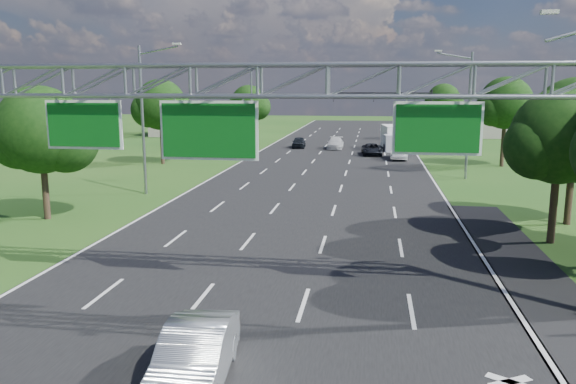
% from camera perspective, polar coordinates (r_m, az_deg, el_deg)
% --- Properties ---
extents(ground, '(220.00, 220.00, 0.00)m').
position_cam_1_polar(ground, '(37.34, 2.29, -0.67)').
color(ground, '#1D4B16').
rests_on(ground, ground).
extents(road, '(18.00, 180.00, 0.02)m').
position_cam_1_polar(road, '(37.34, 2.29, -0.67)').
color(road, black).
rests_on(road, ground).
extents(road_flare, '(3.00, 30.00, 0.02)m').
position_cam_1_polar(road_flare, '(22.55, 24.42, -9.25)').
color(road_flare, black).
rests_on(road_flare, ground).
extents(sign_gantry, '(23.50, 1.00, 9.56)m').
position_cam_1_polar(sign_gantry, '(18.76, -2.65, 9.37)').
color(sign_gantry, gray).
rests_on(sign_gantry, ground).
extents(traffic_signal, '(12.21, 0.24, 7.00)m').
position_cam_1_polar(traffic_signal, '(71.52, 11.49, 8.68)').
color(traffic_signal, black).
rests_on(traffic_signal, ground).
extents(streetlight_l_near, '(2.97, 0.22, 10.16)m').
position_cam_1_polar(streetlight_l_near, '(39.51, -14.33, 7.79)').
color(streetlight_l_near, gray).
rests_on(streetlight_l_near, ground).
extents(streetlight_l_far, '(2.97, 0.22, 10.16)m').
position_cam_1_polar(streetlight_l_far, '(73.04, -3.57, 9.23)').
color(streetlight_l_far, gray).
rests_on(streetlight_l_far, ground).
extents(streetlight_r_mid, '(2.97, 0.22, 10.16)m').
position_cam_1_polar(streetlight_r_mid, '(47.01, 17.70, 8.02)').
color(streetlight_r_mid, gray).
rests_on(streetlight_r_mid, ground).
extents(tree_verge_la, '(5.76, 4.80, 7.40)m').
position_cam_1_polar(tree_verge_la, '(33.69, -23.66, 5.40)').
color(tree_verge_la, '#2D2116').
rests_on(tree_verge_la, ground).
extents(tree_verge_lb, '(5.76, 4.80, 8.06)m').
position_cam_1_polar(tree_verge_lb, '(55.18, -12.72, 8.39)').
color(tree_verge_lb, '#2D2116').
rests_on(tree_verge_lb, ground).
extents(tree_verge_lc, '(5.76, 4.80, 7.62)m').
position_cam_1_polar(tree_verge_lc, '(78.32, -3.96, 8.87)').
color(tree_verge_lc, '#2D2116').
rests_on(tree_verge_lc, ground).
extents(tree_verge_rd, '(5.76, 4.80, 8.28)m').
position_cam_1_polar(tree_verge_rd, '(55.80, 21.31, 8.18)').
color(tree_verge_rd, '#2D2116').
rests_on(tree_verge_rd, ground).
extents(tree_verge_re, '(5.76, 4.80, 7.84)m').
position_cam_1_polar(tree_verge_re, '(85.07, 15.56, 8.80)').
color(tree_verge_re, '#2D2116').
rests_on(tree_verge_re, ground).
extents(building_left, '(14.00, 10.00, 5.00)m').
position_cam_1_polar(building_left, '(88.44, -8.61, 7.37)').
color(building_left, '#B0A394').
rests_on(building_left, ground).
extents(building_right, '(12.00, 9.00, 4.00)m').
position_cam_1_polar(building_right, '(90.80, 21.42, 6.53)').
color(building_right, '#B0A394').
rests_on(building_right, ground).
extents(silver_sedan, '(1.96, 4.66, 1.50)m').
position_cam_1_polar(silver_sedan, '(14.57, -9.51, -16.22)').
color(silver_sedan, silver).
rests_on(silver_sedan, ground).
extents(car_queue_a, '(1.88, 4.59, 1.33)m').
position_cam_1_polar(car_queue_a, '(67.93, 4.83, 4.96)').
color(car_queue_a, silver).
rests_on(car_queue_a, ground).
extents(car_queue_b, '(2.38, 4.56, 1.23)m').
position_cam_1_polar(car_queue_b, '(61.99, 8.51, 4.29)').
color(car_queue_b, black).
rests_on(car_queue_b, ground).
extents(car_queue_c, '(1.78, 3.91, 1.30)m').
position_cam_1_polar(car_queue_c, '(68.86, 1.11, 5.06)').
color(car_queue_c, black).
rests_on(car_queue_c, ground).
extents(car_queue_d, '(1.98, 4.81, 1.55)m').
position_cam_1_polar(car_queue_d, '(58.87, 11.28, 4.04)').
color(car_queue_d, '#BEBEBE').
rests_on(car_queue_d, ground).
extents(box_truck, '(2.79, 7.56, 2.78)m').
position_cam_1_polar(box_truck, '(68.40, 10.59, 5.42)').
color(box_truck, white).
rests_on(box_truck, ground).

